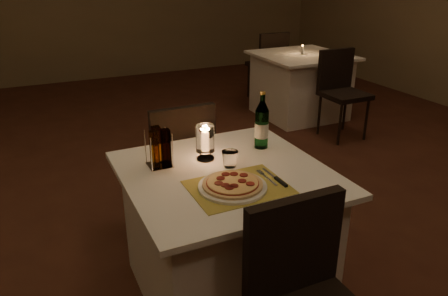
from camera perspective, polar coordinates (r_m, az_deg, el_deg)
name	(u,v)px	position (r m, az deg, el deg)	size (l,w,h in m)	color
floor	(214,255)	(2.86, -1.30, -13.79)	(8.00, 10.00, 0.02)	#4C2418
main_table	(226,233)	(2.37, 0.21, -11.04)	(1.00, 1.00, 0.74)	white
chair_near	(305,290)	(1.78, 10.59, -17.81)	(0.42, 0.42, 0.90)	black
chair_far	(179,154)	(2.87, -5.89, -0.83)	(0.42, 0.42, 0.90)	black
placemat	(238,187)	(2.04, 1.88, -5.13)	(0.45, 0.34, 0.00)	gold
plate	(233,187)	(2.02, 1.13, -5.08)	(0.32, 0.32, 0.01)	white
pizza	(233,184)	(2.02, 1.13, -4.67)	(0.28, 0.28, 0.02)	#D8B77F
fork	(265,177)	(2.13, 5.44, -3.75)	(0.02, 0.18, 0.00)	silver
knife	(278,180)	(2.10, 7.10, -4.16)	(0.02, 0.22, 0.01)	black
tumbler	(230,159)	(2.23, 0.78, -1.43)	(0.08, 0.08, 0.08)	white
water_bottle	(262,126)	(2.44, 4.94, 2.94)	(0.08, 0.08, 0.32)	#539B5E
hurricane_candle	(205,140)	(2.29, -2.49, 1.10)	(0.10, 0.10, 0.19)	white
cruet_caddy	(159,149)	(2.23, -8.45, -0.14)	(0.12, 0.12, 0.21)	white
neighbor_table_right	(300,85)	(5.31, 9.88, 8.10)	(1.00, 1.00, 0.74)	white
neighbor_chair_ra	(340,85)	(4.72, 14.95, 8.01)	(0.42, 0.42, 0.90)	black
neighbor_chair_rb	(270,59)	(5.85, 5.99, 11.44)	(0.42, 0.42, 0.90)	black
neighbor_candle_right	(302,50)	(5.22, 10.20, 12.50)	(0.03, 0.03, 0.11)	white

